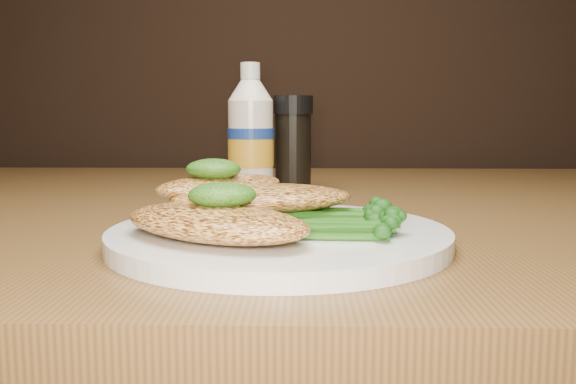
{
  "coord_description": "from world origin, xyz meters",
  "views": [
    {
      "loc": [
        0.08,
        0.38,
        0.85
      ],
      "look_at": [
        0.07,
        0.83,
        0.79
      ],
      "focal_mm": 38.31,
      "sensor_mm": 36.0,
      "label": 1
    }
  ],
  "objects": [
    {
      "name": "pesto_back",
      "position": [
        0.01,
        0.86,
        0.8
      ],
      "size": [
        0.05,
        0.05,
        0.02
      ],
      "primitive_type": "ellipsoid",
      "rotation": [
        0.0,
        0.0,
        -0.26
      ],
      "color": "#073307",
      "rests_on": "chicken_back"
    },
    {
      "name": "chicken_back",
      "position": [
        0.01,
        0.87,
        0.79
      ],
      "size": [
        0.13,
        0.12,
        0.02
      ],
      "primitive_type": "ellipsoid",
      "rotation": [
        0.0,
        0.0,
        0.76
      ],
      "color": "gold",
      "rests_on": "plate"
    },
    {
      "name": "chicken_front",
      "position": [
        0.02,
        0.78,
        0.77
      ],
      "size": [
        0.17,
        0.15,
        0.02
      ],
      "primitive_type": "ellipsoid",
      "rotation": [
        0.0,
        0.0,
        -0.58
      ],
      "color": "gold",
      "rests_on": "plate"
    },
    {
      "name": "chicken_mid",
      "position": [
        0.05,
        0.84,
        0.78
      ],
      "size": [
        0.15,
        0.1,
        0.02
      ],
      "primitive_type": "ellipsoid",
      "rotation": [
        0.0,
        0.0,
        0.19
      ],
      "color": "gold",
      "rests_on": "plate"
    },
    {
      "name": "plate",
      "position": [
        0.06,
        0.82,
        0.76
      ],
      "size": [
        0.25,
        0.25,
        0.01
      ],
      "primitive_type": "cylinder",
      "color": "white",
      "rests_on": "dining_table"
    },
    {
      "name": "mayo_bottle",
      "position": [
        0.02,
        1.11,
        0.83
      ],
      "size": [
        0.06,
        0.06,
        0.16
      ],
      "primitive_type": null,
      "rotation": [
        0.0,
        0.0,
        -0.01
      ],
      "color": "silver",
      "rests_on": "dining_table"
    },
    {
      "name": "pesto_front",
      "position": [
        0.02,
        0.79,
        0.79
      ],
      "size": [
        0.06,
        0.06,
        0.02
      ],
      "primitive_type": "ellipsoid",
      "rotation": [
        0.0,
        0.0,
        0.3
      ],
      "color": "#073307",
      "rests_on": "chicken_front"
    },
    {
      "name": "pepper_grinder",
      "position": [
        0.07,
        1.14,
        0.81
      ],
      "size": [
        0.06,
        0.06,
        0.12
      ],
      "primitive_type": null,
      "rotation": [
        0.0,
        0.0,
        0.4
      ],
      "color": "black",
      "rests_on": "dining_table"
    },
    {
      "name": "broccolini_bundle",
      "position": [
        0.1,
        0.82,
        0.77
      ],
      "size": [
        0.12,
        0.1,
        0.02
      ],
      "primitive_type": null,
      "rotation": [
        0.0,
        0.0,
        0.05
      ],
      "color": "#205312",
      "rests_on": "plate"
    }
  ]
}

